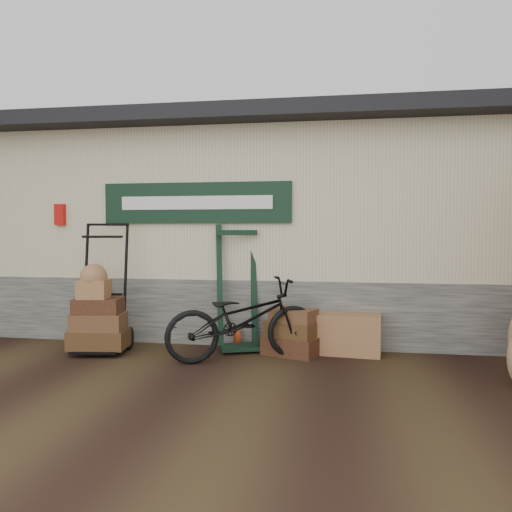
{
  "coord_description": "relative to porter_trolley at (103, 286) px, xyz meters",
  "views": [
    {
      "loc": [
        1.6,
        -5.6,
        1.58
      ],
      "look_at": [
        0.53,
        0.9,
        1.24
      ],
      "focal_mm": 35.0,
      "sensor_mm": 36.0,
      "label": 1
    }
  ],
  "objects": [
    {
      "name": "porter_trolley",
      "position": [
        0.0,
        0.0,
        0.0
      ],
      "size": [
        0.93,
        0.75,
        1.71
      ],
      "primitive_type": null,
      "rotation": [
        0.0,
        0.0,
        0.13
      ],
      "color": "black",
      "rests_on": "ground"
    },
    {
      "name": "green_barrow",
      "position": [
        1.72,
        0.37,
        -0.03
      ],
      "size": [
        0.73,
        0.68,
        1.65
      ],
      "primitive_type": null,
      "rotation": [
        0.0,
        0.0,
        0.36
      ],
      "color": "black",
      "rests_on": "ground"
    },
    {
      "name": "bicycle",
      "position": [
        1.9,
        -0.2,
        -0.3
      ],
      "size": [
        1.4,
        2.01,
        1.11
      ],
      "primitive_type": "imported",
      "rotation": [
        0.0,
        0.0,
        2.0
      ],
      "color": "black",
      "rests_on": "ground"
    },
    {
      "name": "wicker_hamper",
      "position": [
        3.18,
        0.37,
        -0.6
      ],
      "size": [
        0.83,
        0.58,
        0.51
      ],
      "primitive_type": "cube",
      "rotation": [
        0.0,
        0.0,
        -0.09
      ],
      "color": "brown",
      "rests_on": "ground"
    },
    {
      "name": "station_building",
      "position": [
        1.42,
        2.26,
        0.76
      ],
      "size": [
        14.4,
        4.1,
        3.2
      ],
      "color": "#4C4C47",
      "rests_on": "ground"
    },
    {
      "name": "ground",
      "position": [
        1.42,
        -0.48,
        -0.85
      ],
      "size": [
        80.0,
        80.0,
        0.0
      ],
      "primitive_type": "plane",
      "color": "black",
      "rests_on": "ground"
    },
    {
      "name": "suitcase_stack",
      "position": [
        2.46,
        0.17,
        -0.55
      ],
      "size": [
        0.79,
        0.64,
        0.6
      ],
      "primitive_type": null,
      "rotation": [
        0.0,
        0.0,
        -0.38
      ],
      "color": "#371911",
      "rests_on": "ground"
    }
  ]
}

